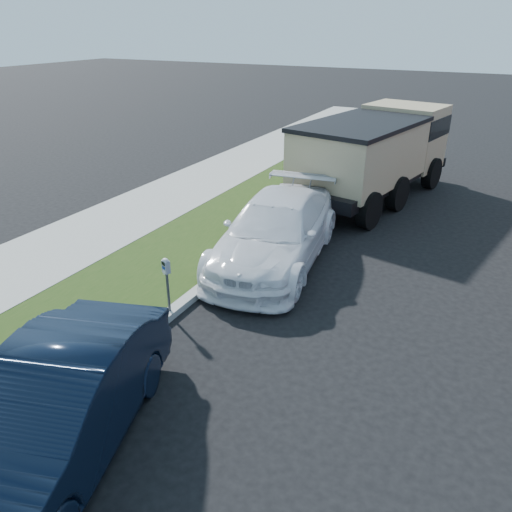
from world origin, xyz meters
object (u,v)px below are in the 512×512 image
at_px(parking_meter, 167,274).
at_px(navy_sedan, 55,411).
at_px(white_wagon, 277,231).
at_px(dump_truck, 377,150).

relative_size(parking_meter, navy_sedan, 0.26).
relative_size(white_wagon, navy_sedan, 1.18).
bearing_deg(dump_truck, parking_meter, -88.17).
relative_size(parking_meter, dump_truck, 0.16).
distance_m(white_wagon, dump_truck, 6.40).
relative_size(parking_meter, white_wagon, 0.22).
bearing_deg(white_wagon, parking_meter, -111.45).
relative_size(white_wagon, dump_truck, 0.74).
xyz_separation_m(navy_sedan, dump_truck, (0.75, 13.37, 0.80)).
xyz_separation_m(white_wagon, dump_truck, (0.75, 6.31, 0.77)).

